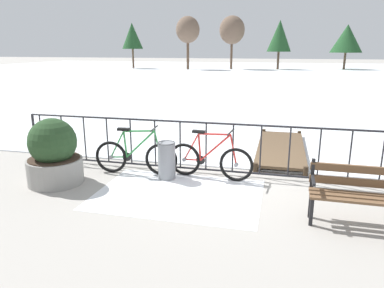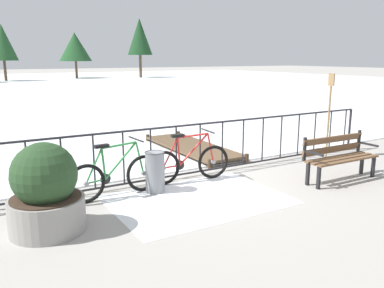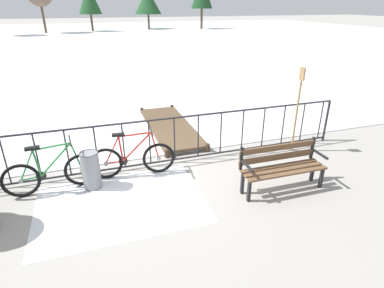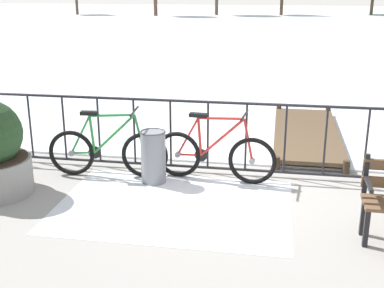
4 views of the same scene
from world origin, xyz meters
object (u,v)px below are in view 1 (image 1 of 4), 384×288
(bicycle_second, at_px, (210,160))
(planter_with_shrub, at_px, (54,154))
(trash_bin, at_px, (167,160))
(park_bench, at_px, (368,191))
(bicycle_near_railing, at_px, (136,156))

(bicycle_second, height_order, planter_with_shrub, planter_with_shrub)
(trash_bin, bearing_deg, park_bench, -18.73)
(bicycle_near_railing, bearing_deg, planter_with_shrub, -146.97)
(planter_with_shrub, bearing_deg, bicycle_near_railing, 33.03)
(bicycle_second, bearing_deg, park_bench, -27.81)
(park_bench, height_order, planter_with_shrub, planter_with_shrub)
(bicycle_near_railing, distance_m, park_bench, 4.25)
(park_bench, bearing_deg, bicycle_near_railing, 162.96)
(bicycle_near_railing, xyz_separation_m, park_bench, (4.06, -1.24, 0.14))
(bicycle_near_railing, xyz_separation_m, planter_with_shrub, (-1.28, -0.83, 0.20))
(planter_with_shrub, xyz_separation_m, trash_bin, (1.97, 0.73, -0.19))
(planter_with_shrub, bearing_deg, trash_bin, 20.45)
(bicycle_second, height_order, park_bench, bicycle_second)
(park_bench, xyz_separation_m, trash_bin, (-3.37, 1.14, -0.14))
(park_bench, bearing_deg, trash_bin, 161.27)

